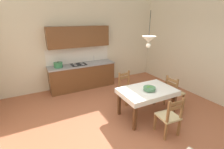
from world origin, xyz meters
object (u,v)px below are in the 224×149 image
Objects in this scene: kitchen_cabinetry at (81,65)px; dining_table at (147,94)px; dining_chair_window_side at (174,92)px; pendant_lamp at (149,40)px; dining_chair_camera_side at (169,117)px; dining_chair_kitchen_side at (127,88)px; fruit_bowl at (149,88)px.

dining_table is (0.90, -2.58, -0.23)m from kitchen_cabinetry.
dining_chair_window_side is 1.16× the size of pendant_lamp.
dining_chair_camera_side is (-0.03, -0.81, -0.18)m from dining_table.
dining_chair_kitchen_side reaches higher than dining_table.
kitchen_cabinetry is at bearing 117.45° from dining_chair_kitchen_side.
pendant_lamp reaches higher than dining_chair_kitchen_side.
dining_table is 4.70× the size of fruit_bowl.
dining_chair_camera_side is at bearing -75.59° from kitchen_cabinetry.
dining_chair_camera_side is at bearing -141.62° from dining_chair_window_side.
dining_chair_camera_side reaches higher than dining_table.
dining_chair_kitchen_side is at bearing 139.17° from dining_chair_window_side.
dining_chair_kitchen_side is 3.10× the size of fruit_bowl.
dining_table is 1.37m from pendant_lamp.
fruit_bowl is at bearing -88.41° from dining_chair_kitchen_side.
dining_chair_kitchen_side is at bearing 88.05° from pendant_lamp.
kitchen_cabinetry is at bearing 126.52° from dining_chair_window_side.
dining_table is 1.75× the size of pendant_lamp.
dining_chair_camera_side is at bearing -88.01° from pendant_lamp.
dining_chair_window_side is at bearing -40.83° from dining_chair_kitchen_side.
pendant_lamp reaches higher than dining_chair_window_side.
pendant_lamp is (-0.06, 0.09, 1.18)m from fruit_bowl.
dining_chair_camera_side and dining_chair_window_side have the same top height.
dining_chair_camera_side is (0.87, -3.38, -0.41)m from kitchen_cabinetry.
kitchen_cabinetry is 1.93m from dining_chair_kitchen_side.
pendant_lamp is at bearing 179.45° from dining_chair_window_side.
dining_chair_camera_side and dining_chair_kitchen_side have the same top height.
dining_chair_kitchen_side is 1.00× the size of dining_chair_window_side.
dining_chair_kitchen_side is (0.00, 1.71, 0.00)m from dining_chair_camera_side.
dining_chair_kitchen_side and dining_chair_window_side have the same top height.
fruit_bowl is (0.03, -0.97, 0.37)m from dining_chair_kitchen_side.
dining_chair_window_side is at bearing -53.48° from kitchen_cabinetry.
dining_chair_window_side is 1.88m from pendant_lamp.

